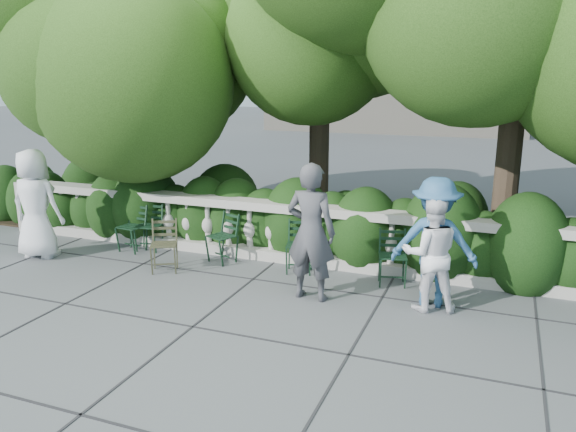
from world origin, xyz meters
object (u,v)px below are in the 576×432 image
(person_woman_grey, at_px, (311,232))
(chair_a, at_px, (127,253))
(chair_e, at_px, (392,288))
(person_casual_man, at_px, (431,254))
(chair_b, at_px, (146,253))
(chair_c, at_px, (216,264))
(chair_weathered, at_px, (164,274))
(person_businessman, at_px, (36,204))
(person_older_blue, at_px, (435,242))
(chair_d, at_px, (298,275))

(person_woman_grey, bearing_deg, chair_a, -8.18)
(chair_e, bearing_deg, chair_a, 165.42)
(person_woman_grey, bearing_deg, person_casual_man, -169.18)
(chair_a, distance_m, chair_b, 0.33)
(chair_c, distance_m, chair_weathered, 0.90)
(chair_weathered, bearing_deg, chair_a, 123.58)
(person_businessman, relative_size, person_woman_grey, 0.97)
(chair_b, distance_m, chair_weathered, 1.24)
(chair_b, relative_size, chair_c, 1.00)
(chair_e, xyz_separation_m, person_casual_man, (0.58, -0.58, 0.77))
(chair_a, bearing_deg, person_older_blue, 2.52)
(chair_d, distance_m, person_older_blue, 2.30)
(chair_weathered, bearing_deg, person_woman_grey, -28.65)
(chair_e, height_order, person_casual_man, person_casual_man)
(chair_b, distance_m, person_businessman, 2.00)
(chair_c, height_order, person_casual_man, person_casual_man)
(person_businessman, height_order, person_older_blue, person_businessman)
(chair_weathered, distance_m, person_businessman, 2.65)
(chair_d, distance_m, person_businessman, 4.61)
(chair_c, xyz_separation_m, person_older_blue, (3.54, -0.42, 0.88))
(chair_weathered, bearing_deg, chair_e, -15.39)
(person_older_blue, bearing_deg, person_businessman, -1.12)
(chair_d, relative_size, person_casual_man, 0.54)
(chair_d, bearing_deg, person_woman_grey, -73.26)
(chair_d, bearing_deg, chair_a, 166.90)
(chair_c, xyz_separation_m, person_casual_man, (3.52, -0.61, 0.77))
(chair_d, bearing_deg, person_businessman, 175.43)
(chair_e, height_order, person_businessman, person_businessman)
(chair_b, relative_size, chair_weathered, 1.00)
(chair_b, xyz_separation_m, person_woman_grey, (3.37, -0.91, 0.96))
(chair_a, relative_size, person_casual_man, 0.54)
(chair_b, xyz_separation_m, chair_e, (4.37, -0.13, 0.00))
(chair_b, bearing_deg, person_older_blue, -15.74)
(chair_weathered, height_order, person_older_blue, person_older_blue)
(person_businessman, distance_m, person_older_blue, 6.55)
(chair_weathered, distance_m, person_woman_grey, 2.63)
(chair_d, bearing_deg, chair_weathered, -173.66)
(chair_a, xyz_separation_m, person_casual_man, (5.25, -0.55, 0.77))
(person_businessman, bearing_deg, chair_c, -171.30)
(chair_a, height_order, chair_d, same)
(chair_a, bearing_deg, chair_d, 7.24)
(chair_a, relative_size, chair_weathered, 1.00)
(person_casual_man, bearing_deg, person_woman_grey, -10.11)
(chair_a, xyz_separation_m, person_older_blue, (5.27, -0.36, 0.88))
(chair_b, distance_m, person_older_blue, 5.08)
(person_older_blue, bearing_deg, chair_a, -7.90)
(chair_a, relative_size, chair_b, 1.00)
(person_casual_man, relative_size, person_older_blue, 0.88)
(chair_a, height_order, person_casual_man, person_casual_man)
(person_woman_grey, distance_m, person_older_blue, 1.66)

